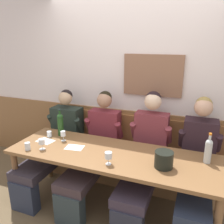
# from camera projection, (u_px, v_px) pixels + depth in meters

# --- Properties ---
(ground_plane) EXTENTS (6.80, 6.80, 0.02)m
(ground_plane) POSITION_uv_depth(u_px,v_px,m) (106.00, 220.00, 2.65)
(ground_plane) COLOR brown
(ground_plane) RESTS_ON ground
(room_wall_back) EXTENTS (6.80, 0.12, 2.80)m
(room_wall_back) POSITION_uv_depth(u_px,v_px,m) (135.00, 82.00, 3.20)
(room_wall_back) COLOR silver
(room_wall_back) RESTS_ON ground
(wood_wainscot_panel) EXTENTS (6.80, 0.03, 1.00)m
(wood_wainscot_panel) POSITION_uv_depth(u_px,v_px,m) (132.00, 143.00, 3.42)
(wood_wainscot_panel) COLOR brown
(wood_wainscot_panel) RESTS_ON ground
(wall_bench) EXTENTS (2.67, 0.42, 0.94)m
(wall_bench) POSITION_uv_depth(u_px,v_px,m) (128.00, 163.00, 3.30)
(wall_bench) COLOR brown
(wall_bench) RESTS_ON ground
(dining_table) EXTENTS (2.37, 0.78, 0.75)m
(dining_table) POSITION_uv_depth(u_px,v_px,m) (112.00, 159.00, 2.62)
(dining_table) COLOR brown
(dining_table) RESTS_ON ground
(person_center_right_seat) EXTENTS (0.54, 1.20, 1.27)m
(person_center_right_seat) POSITION_uv_depth(u_px,v_px,m) (56.00, 140.00, 3.24)
(person_center_right_seat) COLOR #252C3D
(person_center_right_seat) RESTS_ON ground
(person_right_seat) EXTENTS (0.53, 1.19, 1.30)m
(person_right_seat) POSITION_uv_depth(u_px,v_px,m) (95.00, 147.00, 3.01)
(person_right_seat) COLOR #283437
(person_right_seat) RESTS_ON ground
(person_left_seat) EXTENTS (0.53, 1.20, 1.35)m
(person_left_seat) POSITION_uv_depth(u_px,v_px,m) (145.00, 153.00, 2.79)
(person_left_seat) COLOR #252835
(person_left_seat) RESTS_ON ground
(person_center_left_seat) EXTENTS (0.49, 1.20, 1.33)m
(person_center_left_seat) POSITION_uv_depth(u_px,v_px,m) (198.00, 161.00, 2.60)
(person_center_left_seat) COLOR #2B253F
(person_center_left_seat) RESTS_ON ground
(ice_bucket) EXTENTS (0.19, 0.19, 0.17)m
(ice_bucket) POSITION_uv_depth(u_px,v_px,m) (164.00, 160.00, 2.29)
(ice_bucket) COLOR black
(ice_bucket) RESTS_ON dining_table
(wine_bottle_amber_mid) EXTENTS (0.08, 0.08, 0.36)m
(wine_bottle_amber_mid) POSITION_uv_depth(u_px,v_px,m) (60.00, 124.00, 3.04)
(wine_bottle_amber_mid) COLOR #1C421A
(wine_bottle_amber_mid) RESTS_ON dining_table
(wine_bottle_green_tall) EXTENTS (0.07, 0.07, 0.33)m
(wine_bottle_green_tall) POSITION_uv_depth(u_px,v_px,m) (208.00, 150.00, 2.35)
(wine_bottle_green_tall) COLOR #B8C0BC
(wine_bottle_green_tall) RESTS_ON dining_table
(wine_glass_mid_left) EXTENTS (0.06, 0.06, 0.15)m
(wine_glass_mid_left) POSITION_uv_depth(u_px,v_px,m) (209.00, 147.00, 2.48)
(wine_glass_mid_left) COLOR silver
(wine_glass_mid_left) RESTS_ON dining_table
(wine_glass_mid_right) EXTENTS (0.07, 0.07, 0.13)m
(wine_glass_mid_right) POSITION_uv_depth(u_px,v_px,m) (42.00, 142.00, 2.66)
(wine_glass_mid_right) COLOR silver
(wine_glass_mid_right) RESTS_ON dining_table
(wine_glass_left_end) EXTENTS (0.06, 0.06, 0.13)m
(wine_glass_left_end) POSITION_uv_depth(u_px,v_px,m) (63.00, 134.00, 2.88)
(wine_glass_left_end) COLOR silver
(wine_glass_left_end) RESTS_ON dining_table
(wine_glass_center_front) EXTENTS (0.07, 0.07, 0.13)m
(wine_glass_center_front) POSITION_uv_depth(u_px,v_px,m) (108.00, 156.00, 2.34)
(wine_glass_center_front) COLOR silver
(wine_glass_center_front) RESTS_ON dining_table
(water_tumbler_right) EXTENTS (0.06, 0.06, 0.09)m
(water_tumbler_right) POSITION_uv_depth(u_px,v_px,m) (28.00, 146.00, 2.66)
(water_tumbler_right) COLOR silver
(water_tumbler_right) RESTS_ON dining_table
(water_tumbler_left) EXTENTS (0.06, 0.06, 0.08)m
(water_tumbler_left) POSITION_uv_depth(u_px,v_px,m) (49.00, 134.00, 3.02)
(water_tumbler_left) COLOR silver
(water_tumbler_left) RESTS_ON dining_table
(tasting_sheet_left_guest) EXTENTS (0.23, 0.18, 0.00)m
(tasting_sheet_left_guest) POSITION_uv_depth(u_px,v_px,m) (45.00, 141.00, 2.90)
(tasting_sheet_left_guest) COLOR white
(tasting_sheet_left_guest) RESTS_ON dining_table
(tasting_sheet_right_guest) EXTENTS (0.23, 0.18, 0.00)m
(tasting_sheet_right_guest) POSITION_uv_depth(u_px,v_px,m) (74.00, 147.00, 2.73)
(tasting_sheet_right_guest) COLOR white
(tasting_sheet_right_guest) RESTS_ON dining_table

